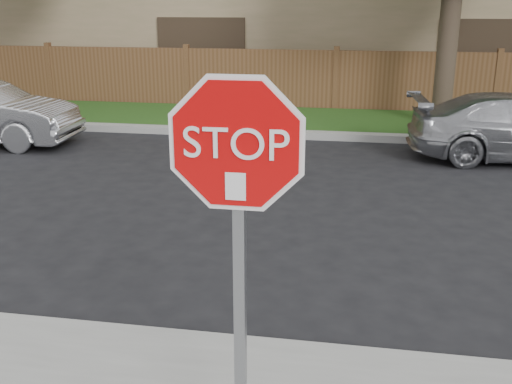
# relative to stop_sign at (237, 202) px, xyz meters

# --- Properties ---
(ground) EXTENTS (90.00, 90.00, 0.00)m
(ground) POSITION_rel_stop_sign_xyz_m (-0.03, 1.48, -1.83)
(ground) COLOR black
(ground) RESTS_ON ground
(far_curb) EXTENTS (70.00, 0.30, 0.15)m
(far_curb) POSITION_rel_stop_sign_xyz_m (-0.03, 9.63, -1.75)
(far_curb) COLOR gray
(far_curb) RESTS_ON ground
(grass_strip) EXTENTS (70.00, 3.00, 0.12)m
(grass_strip) POSITION_rel_stop_sign_xyz_m (-0.03, 11.28, -1.77)
(grass_strip) COLOR #1E4714
(grass_strip) RESTS_ON ground
(fence) EXTENTS (70.00, 0.12, 1.60)m
(fence) POSITION_rel_stop_sign_xyz_m (-0.03, 12.88, -1.03)
(fence) COLOR #56351E
(fence) RESTS_ON ground
(stop_sign) EXTENTS (1.01, 0.13, 2.55)m
(stop_sign) POSITION_rel_stop_sign_xyz_m (0.00, 0.00, 0.00)
(stop_sign) COLOR gray
(stop_sign) RESTS_ON sidewalk_near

